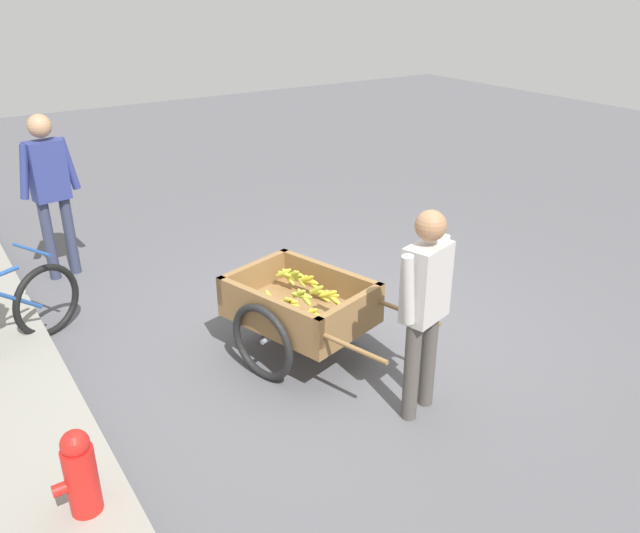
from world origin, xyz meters
The scene contains 5 objects.
ground_plane centered at (0.00, 0.00, 0.00)m, with size 24.00×24.00×0.00m, color #56565B.
fruit_cart centered at (-0.05, 0.35, 0.44)m, with size 1.79×1.19×0.73m.
vendor_person centered at (-1.15, 0.04, 0.92)m, with size 0.29×0.54×1.55m.
fire_hydrant centered at (-0.93, 2.34, 0.33)m, with size 0.25×0.25×0.67m.
bystander_person centered at (2.66, 1.61, 1.03)m, with size 0.25×0.60×1.70m.
Camera 1 is at (-3.96, 2.75, 2.90)m, focal length 35.92 mm.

